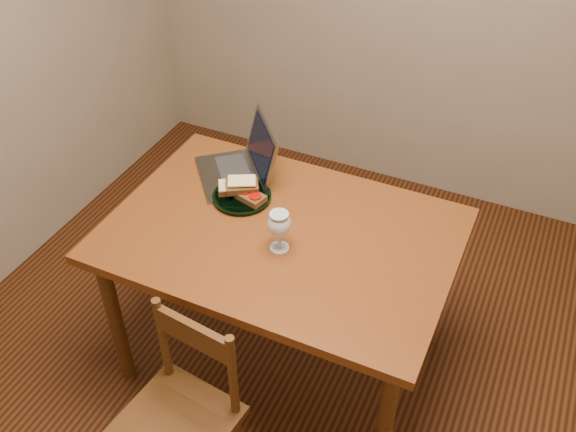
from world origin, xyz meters
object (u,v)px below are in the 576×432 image
at_px(plate, 242,197).
at_px(laptop, 244,162).
at_px(chair, 180,410).
at_px(table, 281,248).
at_px(milk_glass, 279,231).

distance_m(plate, laptop, 0.17).
distance_m(chair, plate, 0.85).
height_order(table, milk_glass, milk_glass).
bearing_deg(table, plate, 153.48).
bearing_deg(table, chair, -96.56).
bearing_deg(laptop, plate, -16.07).
relative_size(milk_glass, laptop, 0.38).
bearing_deg(milk_glass, chair, -100.89).
bearing_deg(table, laptop, 138.16).
xyz_separation_m(chair, plate, (-0.15, 0.77, 0.32)).
distance_m(plate, milk_glass, 0.34).
height_order(milk_glass, laptop, laptop).
distance_m(milk_glass, laptop, 0.48).
relative_size(chair, milk_glass, 2.45).
xyz_separation_m(milk_glass, laptop, (-0.33, 0.35, -0.02)).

